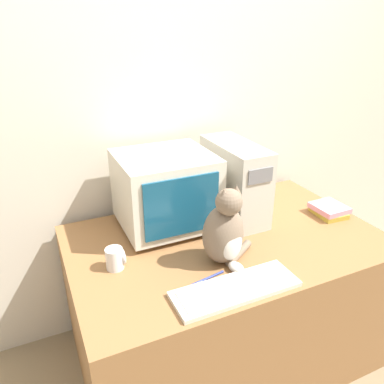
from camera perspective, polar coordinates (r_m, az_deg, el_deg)
wall_back at (r=2.02m, az=-1.58°, el=13.35°), size 7.00×0.05×2.50m
desk at (r=1.99m, az=4.84°, el=-15.79°), size 1.44×0.90×0.71m
crt_monitor at (r=1.79m, az=-4.05°, el=0.21°), size 0.43×0.41×0.37m
computer_tower at (r=1.90m, az=6.47°, el=1.72°), size 0.18×0.44×0.39m
keyboard at (r=1.46m, az=6.68°, el=-14.42°), size 0.49×0.17×0.02m
cat at (r=1.54m, az=5.06°, el=-5.98°), size 0.27×0.22×0.35m
book_stack at (r=2.09m, az=20.15°, el=-2.58°), size 0.16×0.17×0.05m
pen at (r=1.51m, az=2.38°, el=-12.99°), size 0.16×0.04×0.01m
mug at (r=1.58m, az=-11.61°, el=-9.89°), size 0.08×0.07×0.09m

